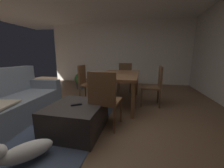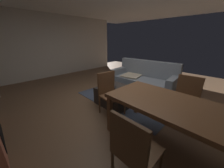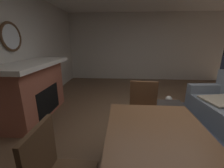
# 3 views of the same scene
# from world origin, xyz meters

# --- Properties ---
(floor) EXTENTS (9.59, 9.59, 0.00)m
(floor) POSITION_xyz_m (0.00, 0.00, 0.00)
(floor) COLOR brown
(wall_right_window_side) EXTENTS (0.12, 6.28, 2.60)m
(wall_right_window_side) POSITION_xyz_m (4.00, 0.00, 1.30)
(wall_right_window_side) COLOR white
(wall_right_window_side) RESTS_ON ground
(area_rug) EXTENTS (2.60, 2.00, 0.01)m
(area_rug) POSITION_xyz_m (-0.17, 0.61, 0.01)
(area_rug) COLOR #3D475B
(area_rug) RESTS_ON ground
(couch) EXTENTS (2.07, 1.03, 0.94)m
(couch) POSITION_xyz_m (-0.20, 1.31, 0.33)
(couch) COLOR slate
(couch) RESTS_ON ground
(ottoman_coffee_table) EXTENTS (0.86, 0.79, 0.43)m
(ottoman_coffee_table) POSITION_xyz_m (-0.17, -0.02, 0.21)
(ottoman_coffee_table) COLOR #2D2826
(ottoman_coffee_table) RESTS_ON ground
(tv_remote) EXTENTS (0.13, 0.16, 0.02)m
(tv_remote) POSITION_xyz_m (-0.20, -0.04, 0.44)
(tv_remote) COLOR black
(tv_remote) RESTS_ON ottoman_coffee_table
(dining_table) EXTENTS (1.78, 0.95, 0.74)m
(dining_table) POSITION_xyz_m (1.29, -0.42, 0.67)
(dining_table) COLOR brown
(dining_table) RESTS_ON ground
(dining_chair_north) EXTENTS (0.47, 0.47, 0.93)m
(dining_chair_north) POSITION_xyz_m (1.28, 0.44, 0.52)
(dining_chair_north) COLOR brown
(dining_chair_north) RESTS_ON ground
(dining_chair_east) EXTENTS (0.46, 0.46, 0.93)m
(dining_chair_east) POSITION_xyz_m (2.57, -0.42, 0.52)
(dining_chair_east) COLOR #513823
(dining_chair_east) RESTS_ON ground
(dining_chair_south) EXTENTS (0.44, 0.44, 0.93)m
(dining_chair_south) POSITION_xyz_m (1.29, -1.29, 0.52)
(dining_chair_south) COLOR #513823
(dining_chair_south) RESTS_ON ground
(dining_chair_west) EXTENTS (0.48, 0.48, 0.93)m
(dining_chair_west) POSITION_xyz_m (0.00, -0.42, 0.52)
(dining_chair_west) COLOR brown
(dining_chair_west) RESTS_ON ground
(potted_plant) EXTENTS (0.37, 0.37, 0.56)m
(potted_plant) POSITION_xyz_m (2.46, 1.20, 0.31)
(potted_plant) COLOR #474C51
(potted_plant) RESTS_ON ground
(small_dog) EXTENTS (0.52, 0.47, 0.27)m
(small_dog) POSITION_xyz_m (-0.93, 0.21, 0.16)
(small_dog) COLOR silver
(small_dog) RESTS_ON ground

